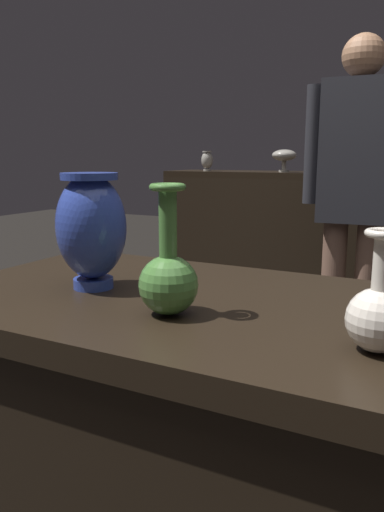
{
  "coord_description": "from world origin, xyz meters",
  "views": [
    {
      "loc": [
        0.41,
        -0.88,
        1.08
      ],
      "look_at": [
        -0.02,
        -0.06,
        0.9
      ],
      "focal_mm": 35.06,
      "sensor_mm": 36.0,
      "label": 1
    }
  ],
  "objects_px": {
    "shelf_vase_center": "(374,157)",
    "shelf_vase_left": "(284,156)",
    "vase_left_accent": "(379,313)",
    "visitor_center_back": "(355,189)",
    "vase_tall_behind": "(91,227)",
    "shelf_vase_far_left": "(207,160)",
    "vase_centerpiece": "(168,276)"
  },
  "relations": [
    {
      "from": "shelf_vase_far_left",
      "to": "shelf_vase_center",
      "type": "xyz_separation_m",
      "value": [
        1.04,
        0.01,
        0.02
      ]
    },
    {
      "from": "vase_centerpiece",
      "to": "vase_left_accent",
      "type": "relative_size",
      "value": 1.3
    },
    {
      "from": "vase_left_accent",
      "to": "shelf_vase_center",
      "type": "xyz_separation_m",
      "value": [
        -0.33,
        2.26,
        0.22
      ]
    },
    {
      "from": "shelf_vase_far_left",
      "to": "shelf_vase_center",
      "type": "relative_size",
      "value": 0.91
    },
    {
      "from": "shelf_vase_center",
      "to": "shelf_vase_left",
      "type": "height_order",
      "value": "shelf_vase_left"
    },
    {
      "from": "shelf_vase_center",
      "to": "visitor_center_back",
      "type": "xyz_separation_m",
      "value": [
        0.02,
        -0.66,
        -0.14
      ]
    },
    {
      "from": "vase_tall_behind",
      "to": "shelf_vase_left",
      "type": "xyz_separation_m",
      "value": [
        -0.24,
        2.16,
        0.15
      ]
    },
    {
      "from": "vase_tall_behind",
      "to": "shelf_vase_left",
      "type": "height_order",
      "value": "shelf_vase_left"
    },
    {
      "from": "vase_left_accent",
      "to": "visitor_center_back",
      "type": "bearing_deg",
      "value": 100.98
    },
    {
      "from": "vase_left_accent",
      "to": "shelf_vase_center",
      "type": "distance_m",
      "value": 2.3
    },
    {
      "from": "shelf_vase_far_left",
      "to": "shelf_vase_left",
      "type": "relative_size",
      "value": 0.86
    },
    {
      "from": "vase_left_accent",
      "to": "shelf_vase_center",
      "type": "bearing_deg",
      "value": 98.24
    },
    {
      "from": "shelf_vase_center",
      "to": "visitor_center_back",
      "type": "height_order",
      "value": "visitor_center_back"
    },
    {
      "from": "vase_left_accent",
      "to": "shelf_vase_center",
      "type": "height_order",
      "value": "shelf_vase_center"
    },
    {
      "from": "vase_tall_behind",
      "to": "vase_left_accent",
      "type": "bearing_deg",
      "value": -9.19
    },
    {
      "from": "shelf_vase_left",
      "to": "visitor_center_back",
      "type": "relative_size",
      "value": 0.09
    },
    {
      "from": "vase_left_accent",
      "to": "visitor_center_back",
      "type": "relative_size",
      "value": 0.11
    },
    {
      "from": "shelf_vase_left",
      "to": "visitor_center_back",
      "type": "distance_m",
      "value": 0.86
    },
    {
      "from": "shelf_vase_far_left",
      "to": "vase_left_accent",
      "type": "bearing_deg",
      "value": -58.75
    },
    {
      "from": "vase_tall_behind",
      "to": "shelf_vase_left",
      "type": "distance_m",
      "value": 2.18
    },
    {
      "from": "vase_tall_behind",
      "to": "vase_left_accent",
      "type": "distance_m",
      "value": 0.62
    },
    {
      "from": "vase_centerpiece",
      "to": "shelf_vase_center",
      "type": "distance_m",
      "value": 2.26
    },
    {
      "from": "vase_tall_behind",
      "to": "vase_left_accent",
      "type": "height_order",
      "value": "vase_tall_behind"
    },
    {
      "from": "shelf_vase_center",
      "to": "shelf_vase_left",
      "type": "xyz_separation_m",
      "value": [
        -0.52,
        -0.01,
        0.01
      ]
    },
    {
      "from": "shelf_vase_left",
      "to": "visitor_center_back",
      "type": "height_order",
      "value": "visitor_center_back"
    },
    {
      "from": "vase_centerpiece",
      "to": "shelf_vase_left",
      "type": "height_order",
      "value": "shelf_vase_left"
    },
    {
      "from": "vase_tall_behind",
      "to": "shelf_vase_far_left",
      "type": "distance_m",
      "value": 2.29
    },
    {
      "from": "vase_left_accent",
      "to": "shelf_vase_left",
      "type": "xyz_separation_m",
      "value": [
        -0.85,
        2.25,
        0.23
      ]
    },
    {
      "from": "visitor_center_back",
      "to": "shelf_vase_far_left",
      "type": "bearing_deg",
      "value": -35.93
    },
    {
      "from": "vase_tall_behind",
      "to": "shelf_vase_left",
      "type": "relative_size",
      "value": 1.68
    },
    {
      "from": "vase_tall_behind",
      "to": "vase_left_accent",
      "type": "relative_size",
      "value": 1.37
    },
    {
      "from": "shelf_vase_center",
      "to": "shelf_vase_left",
      "type": "distance_m",
      "value": 0.52
    }
  ]
}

